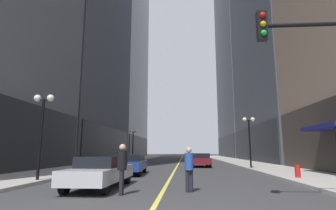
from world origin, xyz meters
TOP-DOWN VIEW (x-y plane):
  - ground_plane at (0.00, 35.00)m, footprint 200.00×200.00m
  - sidewalk_left at (-8.25, 35.00)m, footprint 4.50×78.00m
  - sidewalk_right at (8.25, 35.00)m, footprint 4.50×78.00m
  - lane_centre_stripe at (0.00, 35.00)m, footprint 0.16×70.00m
  - building_left_far at (-15.67, 60.00)m, footprint 10.52×26.00m
  - building_right_mid at (17.47, 34.50)m, footprint 14.15×24.00m
  - building_right_far at (18.13, 60.00)m, footprint 15.45×26.00m
  - storefront_awning_right at (9.69, 11.73)m, footprint 1.60×4.24m
  - car_silver at (-2.70, 6.33)m, footprint 1.83×4.80m
  - car_blue at (-2.88, 12.89)m, footprint 2.08×4.49m
  - car_maroon at (2.33, 21.63)m, footprint 1.91×4.46m
  - pedestrian_in_black_coat at (-1.40, 4.62)m, footprint 0.36×0.36m
  - pedestrian_in_blue_hoodie at (1.03, 5.44)m, footprint 0.42×0.42m
  - street_lamp_left_near at (-6.40, 7.90)m, footprint 1.06×0.36m
  - street_lamp_left_far at (-6.40, 31.39)m, footprint 1.06×0.36m
  - street_lamp_right_mid at (6.40, 18.14)m, footprint 1.06×0.36m
  - fire_hydrant_right at (6.90, 9.96)m, footprint 0.28×0.28m

SIDE VIEW (x-z plane):
  - ground_plane at x=0.00m, z-range 0.00..0.00m
  - lane_centre_stripe at x=0.00m, z-range 0.00..0.01m
  - sidewalk_left at x=-8.25m, z-range 0.00..0.15m
  - sidewalk_right at x=8.25m, z-range 0.00..0.15m
  - fire_hydrant_right at x=6.90m, z-range 0.00..0.80m
  - car_maroon at x=2.33m, z-range 0.06..1.38m
  - car_silver at x=-2.70m, z-range 0.06..1.38m
  - car_blue at x=-2.88m, z-range 0.06..1.38m
  - pedestrian_in_blue_hoodie at x=1.03m, z-range 0.14..1.84m
  - pedestrian_in_black_coat at x=-1.40m, z-range 0.16..1.95m
  - storefront_awning_right at x=9.69m, z-range 1.42..4.54m
  - street_lamp_left_near at x=-6.40m, z-range 1.04..5.47m
  - street_lamp_left_far at x=-6.40m, z-range 1.04..5.47m
  - street_lamp_right_mid at x=6.40m, z-range 1.04..5.47m
  - building_right_mid at x=17.47m, z-range -0.07..41.48m
  - building_right_far at x=18.13m, z-range -0.07..55.47m
  - building_left_far at x=-15.67m, z-range -0.11..70.17m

